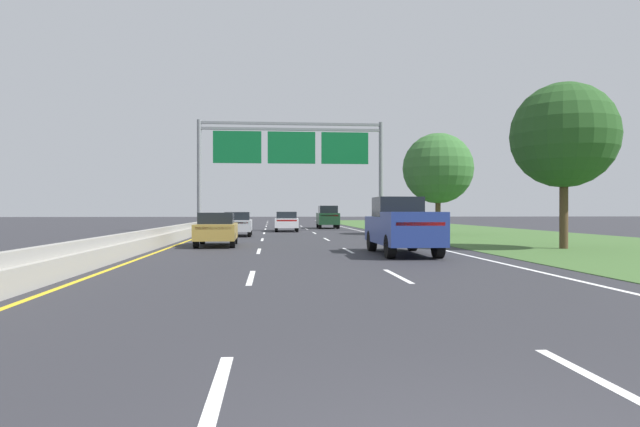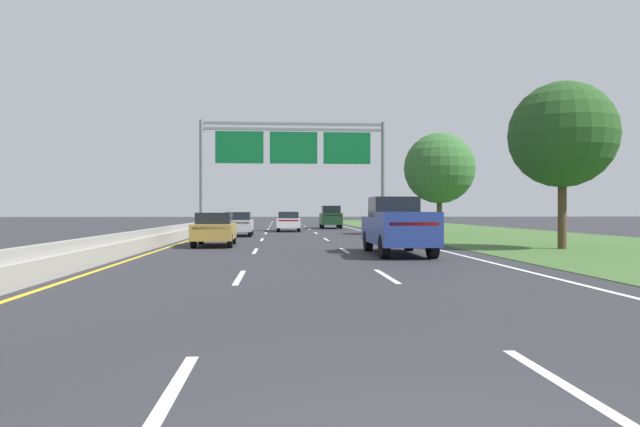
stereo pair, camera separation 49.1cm
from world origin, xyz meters
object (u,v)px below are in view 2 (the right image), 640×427
(overhead_sign_gantry, at_px, (294,153))
(car_darkgreen_right_lane_suv, at_px, (331,217))
(car_gold_left_lane_sedan, at_px, (215,229))
(roadside_tree_near, at_px, (562,135))
(roadside_tree_mid, at_px, (439,168))
(car_white_centre_lane_sedan, at_px, (288,221))
(pickup_truck_blue, at_px, (397,226))
(car_silver_left_lane_sedan, at_px, (238,223))

(overhead_sign_gantry, xyz_separation_m, car_darkgreen_right_lane_suv, (3.64, 6.85, -5.25))
(car_gold_left_lane_sedan, distance_m, roadside_tree_near, 16.10)
(roadside_tree_mid, bearing_deg, car_white_centre_lane_sedan, 145.53)
(car_gold_left_lane_sedan, bearing_deg, car_darkgreen_right_lane_suv, -18.79)
(car_darkgreen_right_lane_suv, bearing_deg, roadside_tree_near, -164.02)
(pickup_truck_blue, distance_m, roadside_tree_near, 8.85)
(car_gold_left_lane_sedan, height_order, roadside_tree_near, roadside_tree_near)
(roadside_tree_near, bearing_deg, pickup_truck_blue, -164.13)
(car_white_centre_lane_sedan, relative_size, roadside_tree_near, 0.61)
(car_darkgreen_right_lane_suv, bearing_deg, roadside_tree_mid, -155.13)
(roadside_tree_near, bearing_deg, car_white_centre_lane_sedan, 118.20)
(car_silver_left_lane_sedan, bearing_deg, overhead_sign_gantry, -26.14)
(overhead_sign_gantry, bearing_deg, car_gold_left_lane_sedan, -102.87)
(roadside_tree_near, bearing_deg, overhead_sign_gantry, 116.85)
(pickup_truck_blue, bearing_deg, car_silver_left_lane_sedan, 24.91)
(overhead_sign_gantry, height_order, car_darkgreen_right_lane_suv, overhead_sign_gantry)
(roadside_tree_mid, bearing_deg, car_silver_left_lane_sedan, -177.23)
(car_gold_left_lane_sedan, xyz_separation_m, roadside_tree_mid, (14.01, 10.91, 3.75))
(car_white_centre_lane_sedan, relative_size, car_gold_left_lane_sedan, 1.00)
(roadside_tree_near, height_order, roadside_tree_mid, roadside_tree_near)
(roadside_tree_mid, bearing_deg, pickup_truck_blue, -111.50)
(pickup_truck_blue, bearing_deg, overhead_sign_gantry, 8.44)
(car_darkgreen_right_lane_suv, bearing_deg, pickup_truck_blue, -179.04)
(pickup_truck_blue, height_order, car_gold_left_lane_sedan, pickup_truck_blue)
(car_silver_left_lane_sedan, xyz_separation_m, roadside_tree_mid, (13.65, 0.66, 3.75))
(overhead_sign_gantry, relative_size, roadside_tree_mid, 2.15)
(roadside_tree_near, bearing_deg, car_gold_left_lane_sedan, 167.50)
(car_white_centre_lane_sedan, xyz_separation_m, car_gold_left_lane_sedan, (-3.78, -17.93, 0.00))
(roadside_tree_near, relative_size, roadside_tree_mid, 1.03)
(roadside_tree_near, bearing_deg, car_darkgreen_right_lane_suv, 104.44)
(car_silver_left_lane_sedan, bearing_deg, car_darkgreen_right_lane_suv, -27.42)
(pickup_truck_blue, xyz_separation_m, car_darkgreen_right_lane_suv, (0.31, 30.76, 0.02))
(car_silver_left_lane_sedan, relative_size, roadside_tree_mid, 0.63)
(overhead_sign_gantry, bearing_deg, pickup_truck_blue, -82.07)
(car_white_centre_lane_sedan, bearing_deg, pickup_truck_blue, -169.94)
(overhead_sign_gantry, relative_size, pickup_truck_blue, 2.78)
(overhead_sign_gantry, relative_size, car_silver_left_lane_sedan, 3.40)
(pickup_truck_blue, xyz_separation_m, roadside_tree_mid, (6.48, 16.45, 3.49))
(pickup_truck_blue, bearing_deg, roadside_tree_mid, -20.99)
(pickup_truck_blue, bearing_deg, roadside_tree_near, -73.62)
(car_gold_left_lane_sedan, xyz_separation_m, roadside_tree_near, (15.20, -3.37, 4.10))
(car_silver_left_lane_sedan, xyz_separation_m, car_white_centre_lane_sedan, (3.41, 7.69, 0.00))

